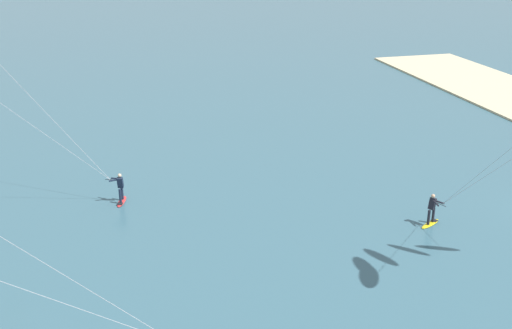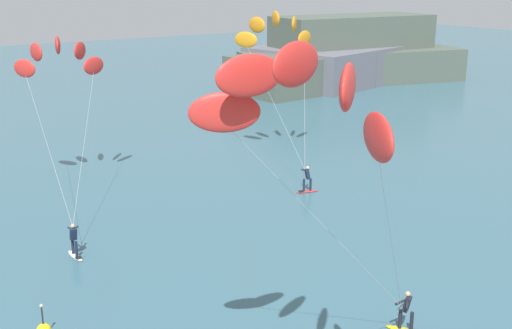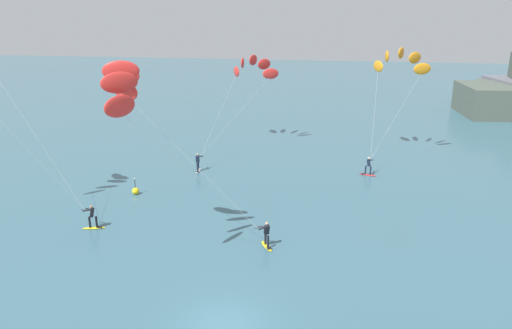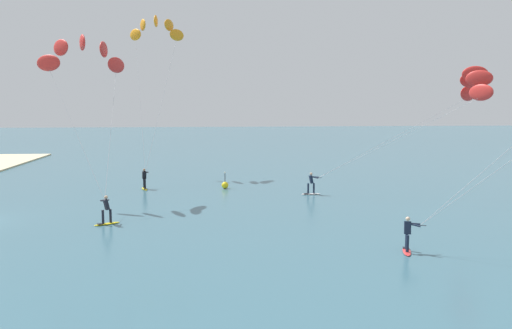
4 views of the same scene
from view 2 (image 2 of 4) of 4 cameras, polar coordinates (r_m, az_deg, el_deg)
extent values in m
cylinder|color=black|center=(25.83, 12.60, -13.16)|extent=(0.14, 0.14, 0.78)
cylinder|color=black|center=(25.76, 13.57, -13.32)|extent=(0.14, 0.14, 0.78)
cube|color=black|center=(25.46, 13.19, -11.89)|extent=(0.42, 0.43, 0.63)
sphere|color=tan|center=(25.27, 13.25, -11.05)|extent=(0.20, 0.20, 0.20)
cylinder|color=black|center=(24.94, 12.69, -12.10)|extent=(0.53, 0.22, 0.03)
cylinder|color=black|center=(25.12, 13.19, -11.85)|extent=(0.51, 0.47, 0.15)
cylinder|color=black|center=(25.19, 12.72, -11.72)|extent=(0.60, 0.11, 0.15)
ellipsoid|color=red|center=(17.11, -2.80, 4.62)|extent=(1.89, 1.11, 1.10)
ellipsoid|color=red|center=(16.42, -0.60, 7.85)|extent=(1.95, 0.41, 1.10)
ellipsoid|color=red|center=(15.56, 3.56, 8.84)|extent=(1.93, 0.96, 1.10)
ellipsoid|color=red|center=(14.91, 8.08, 6.79)|extent=(1.65, 1.54, 1.10)
ellipsoid|color=red|center=(14.76, 10.72, 2.40)|extent=(1.11, 1.89, 1.10)
cylinder|color=#B2B2B7|center=(20.69, 6.31, -5.74)|extent=(7.71, 0.43, 7.97)
cylinder|color=#B2B2B7|center=(19.76, 11.92, -7.12)|extent=(6.20, 4.62, 7.97)
ellipsoid|color=white|center=(32.54, -15.66, -7.76)|extent=(0.45, 1.52, 0.08)
cube|color=black|center=(32.16, -15.39, -7.93)|extent=(0.31, 0.30, 0.02)
cylinder|color=#192338|center=(32.56, -15.87, -6.93)|extent=(0.14, 0.14, 0.78)
cylinder|color=#192338|center=(32.18, -15.57, -7.19)|extent=(0.14, 0.14, 0.78)
cube|color=#192338|center=(32.10, -15.82, -5.93)|extent=(0.32, 0.34, 0.63)
sphere|color=tan|center=(31.95, -15.87, -5.24)|extent=(0.20, 0.20, 0.20)
cylinder|color=black|center=(32.56, -15.86, -5.33)|extent=(0.19, 0.54, 0.03)
cylinder|color=#192338|center=(32.29, -16.05, -5.47)|extent=(0.14, 0.61, 0.15)
cylinder|color=#192338|center=(32.29, -15.66, -5.44)|extent=(0.44, 0.53, 0.15)
ellipsoid|color=red|center=(41.49, -14.14, 8.46)|extent=(1.70, 1.11, 1.10)
ellipsoid|color=red|center=(41.35, -15.28, 9.68)|extent=(1.36, 1.56, 1.10)
ellipsoid|color=red|center=(41.29, -17.10, 10.04)|extent=(0.81, 1.77, 1.10)
ellipsoid|color=red|center=(41.36, -18.84, 9.38)|extent=(0.50, 1.78, 1.10)
ellipsoid|color=red|center=(41.50, -19.75, 7.99)|extent=(1.11, 1.70, 1.10)
cylinder|color=#B2B2B7|center=(36.79, -14.88, 2.17)|extent=(5.04, 9.72, 6.00)
cylinder|color=#B2B2B7|center=(36.80, -18.02, 1.91)|extent=(1.17, 10.87, 6.00)
ellipsoid|color=red|center=(40.33, 4.53, -2.38)|extent=(1.54, 0.78, 0.08)
cube|color=black|center=(40.17, 3.98, -2.36)|extent=(0.35, 0.36, 0.02)
cylinder|color=#192338|center=(40.26, 4.83, -1.77)|extent=(0.14, 0.14, 0.78)
cylinder|color=#192338|center=(40.11, 4.25, -1.82)|extent=(0.14, 0.14, 0.78)
cube|color=#192338|center=(39.98, 4.56, -0.86)|extent=(0.39, 0.38, 0.63)
sphere|color=beige|center=(39.85, 4.58, -0.28)|extent=(0.20, 0.20, 0.20)
cylinder|color=black|center=(40.43, 4.34, -0.43)|extent=(0.22, 0.53, 0.03)
cylinder|color=#192338|center=(40.14, 4.30, -0.51)|extent=(0.10, 0.60, 0.15)
cylinder|color=#192338|center=(40.21, 4.60, -0.49)|extent=(0.47, 0.51, 0.15)
ellipsoid|color=orange|center=(46.69, 4.30, 11.04)|extent=(1.81, 1.06, 1.10)
ellipsoid|color=orange|center=(46.38, 3.38, 12.26)|extent=(1.49, 1.57, 1.10)
ellipsoid|color=orange|center=(46.00, 1.75, 12.72)|extent=(0.95, 1.84, 1.10)
ellipsoid|color=orange|center=(45.71, 0.08, 12.22)|extent=(0.38, 1.86, 1.10)
ellipsoid|color=orange|center=(45.62, -0.90, 10.95)|extent=(1.06, 1.81, 1.10)
cylinder|color=#B2B2B7|center=(43.38, 4.31, 5.52)|extent=(4.64, 6.32, 7.03)
cylinder|color=#B2B2B7|center=(42.80, 1.58, 5.41)|extent=(0.66, 7.80, 7.03)
cylinder|color=#262628|center=(25.83, -18.35, -12.54)|extent=(0.06, 0.06, 0.70)
sphere|color=#F2F2CC|center=(25.63, -18.43, -11.74)|extent=(0.12, 0.12, 0.12)
cube|color=#4C564C|center=(82.62, 8.48, 10.11)|extent=(20.62, 9.59, 8.04)
cube|color=slate|center=(83.49, 7.39, 8.96)|extent=(24.52, 18.76, 4.40)
cube|color=#4C564C|center=(75.47, 3.95, 8.12)|extent=(16.26, 10.63, 4.06)
cube|color=#4C564C|center=(81.24, 8.57, 8.54)|extent=(28.75, 14.12, 3.96)
camera|label=1|loc=(32.44, -51.47, 12.79)|focal=44.70mm
camera|label=3|loc=(24.04, 88.23, 3.38)|focal=34.50mm
camera|label=4|loc=(50.55, 32.07, 7.01)|focal=35.46mm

